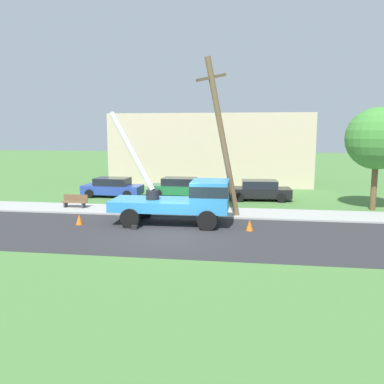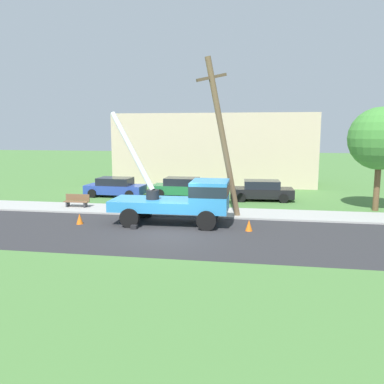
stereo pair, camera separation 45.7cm
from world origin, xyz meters
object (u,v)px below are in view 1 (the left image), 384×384
at_px(utility_truck, 186,198).
at_px(leaning_utility_pole, 223,138).
at_px(parked_sedan_green, 179,187).
at_px(parked_sedan_black, 259,190).
at_px(traffic_cone_ahead, 250,225).
at_px(roadside_tree_near, 377,139).
at_px(traffic_cone_behind, 79,219).
at_px(parked_sedan_blue, 113,187).
at_px(park_bench, 75,202).

bearing_deg(utility_truck, leaning_utility_pole, 41.76).
xyz_separation_m(parked_sedan_green, parked_sedan_black, (5.90, -0.65, 0.00)).
distance_m(traffic_cone_ahead, roadside_tree_near, 10.79).
relative_size(traffic_cone_behind, parked_sedan_blue, 0.13).
relative_size(traffic_cone_ahead, parked_sedan_green, 0.13).
height_order(leaning_utility_pole, park_bench, leaning_utility_pole).
distance_m(parked_sedan_green, roadside_tree_near, 13.79).
bearing_deg(roadside_tree_near, utility_truck, -153.54).
bearing_deg(traffic_cone_ahead, roadside_tree_near, 40.11).
relative_size(traffic_cone_behind, parked_sedan_green, 0.13).
relative_size(parked_sedan_blue, parked_sedan_green, 1.00).
bearing_deg(park_bench, utility_truck, -21.79).
bearing_deg(park_bench, parked_sedan_black, 23.06).
xyz_separation_m(parked_sedan_blue, parked_sedan_green, (4.96, 0.76, 0.00)).
bearing_deg(leaning_utility_pole, traffic_cone_ahead, -58.18).
height_order(leaning_utility_pole, parked_sedan_black, leaning_utility_pole).
bearing_deg(traffic_cone_ahead, parked_sedan_blue, 139.18).
distance_m(leaning_utility_pole, park_bench, 10.38).
distance_m(parked_sedan_blue, roadside_tree_near, 18.39).
relative_size(leaning_utility_pole, parked_sedan_blue, 1.98).
height_order(parked_sedan_black, park_bench, parked_sedan_black).
height_order(leaning_utility_pole, traffic_cone_behind, leaning_utility_pole).
bearing_deg(parked_sedan_green, parked_sedan_blue, -171.26).
bearing_deg(parked_sedan_black, parked_sedan_green, 173.76).
relative_size(traffic_cone_ahead, parked_sedan_blue, 0.13).
distance_m(traffic_cone_behind, parked_sedan_green, 10.31).
distance_m(leaning_utility_pole, traffic_cone_behind, 8.88).
relative_size(utility_truck, traffic_cone_ahead, 12.15).
xyz_separation_m(traffic_cone_ahead, park_bench, (-11.01, 4.00, 0.18)).
relative_size(parked_sedan_black, park_bench, 2.81).
bearing_deg(parked_sedan_black, parked_sedan_blue, -179.38).
xyz_separation_m(parked_sedan_green, park_bench, (-5.74, -5.60, -0.25)).
distance_m(traffic_cone_behind, roadside_tree_near, 18.24).
bearing_deg(leaning_utility_pole, roadside_tree_near, 22.81).
distance_m(utility_truck, traffic_cone_ahead, 3.68).
bearing_deg(parked_sedan_green, traffic_cone_behind, -110.86).
height_order(traffic_cone_ahead, roadside_tree_near, roadside_tree_near).
bearing_deg(parked_sedan_green, leaning_utility_pole, -62.38).
bearing_deg(park_bench, roadside_tree_near, 7.40).
height_order(utility_truck, park_bench, utility_truck).
xyz_separation_m(parked_sedan_green, roadside_tree_near, (12.89, -3.18, 3.72)).
distance_m(utility_truck, traffic_cone_behind, 5.76).
bearing_deg(utility_truck, parked_sedan_green, 102.35).
bearing_deg(roadside_tree_near, park_bench, -172.60).
height_order(traffic_cone_behind, park_bench, park_bench).
bearing_deg(park_bench, traffic_cone_ahead, -19.95).
relative_size(parked_sedan_blue, roadside_tree_near, 0.70).
bearing_deg(park_bench, leaning_utility_pole, -8.73).
distance_m(traffic_cone_behind, park_bench, 4.53).
distance_m(parked_sedan_green, park_bench, 8.02).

